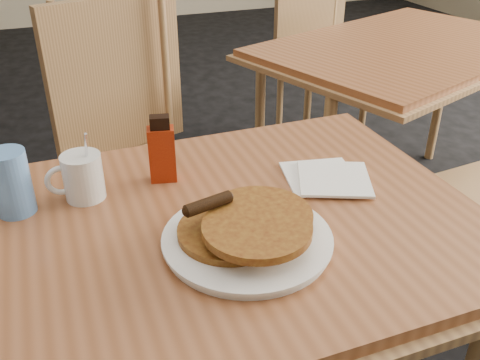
% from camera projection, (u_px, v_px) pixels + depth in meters
% --- Properties ---
extents(main_table, '(1.18, 0.80, 0.75)m').
position_uv_depth(main_table, '(193.00, 243.00, 1.04)').
color(main_table, '#985936').
rests_on(main_table, floor).
extents(neighbor_table, '(1.40, 1.18, 0.75)m').
position_uv_depth(neighbor_table, '(405.00, 54.00, 2.15)').
color(neighbor_table, '#985936').
rests_on(neighbor_table, floor).
extents(chair_main_far, '(0.58, 0.59, 1.02)m').
position_uv_depth(chair_main_far, '(127.00, 134.00, 1.72)').
color(chair_main_far, '#AE8451').
rests_on(chair_main_far, floor).
extents(chair_neighbor_far, '(0.44, 0.44, 0.92)m').
position_uv_depth(chair_neighbor_far, '(317.00, 44.00, 2.85)').
color(chair_neighbor_far, '#AE8451').
rests_on(chair_neighbor_far, floor).
extents(pancake_plate, '(0.31, 0.31, 0.09)m').
position_uv_depth(pancake_plate, '(248.00, 233.00, 0.96)').
color(pancake_plate, white).
rests_on(pancake_plate, main_table).
extents(coffee_mug, '(0.12, 0.08, 0.15)m').
position_uv_depth(coffee_mug, '(82.00, 176.00, 1.09)').
color(coffee_mug, white).
rests_on(coffee_mug, main_table).
extents(syrup_bottle, '(0.06, 0.05, 0.15)m').
position_uv_depth(syrup_bottle, '(162.00, 151.00, 1.14)').
color(syrup_bottle, maroon).
rests_on(syrup_bottle, main_table).
extents(napkin_stack, '(0.21, 0.22, 0.01)m').
position_uv_depth(napkin_stack, '(327.00, 178.00, 1.17)').
color(napkin_stack, white).
rests_on(napkin_stack, main_table).
extents(blue_tumbler, '(0.10, 0.10, 0.13)m').
position_uv_depth(blue_tumbler, '(11.00, 183.00, 1.03)').
color(blue_tumbler, '#5B8FD7').
rests_on(blue_tumbler, main_table).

